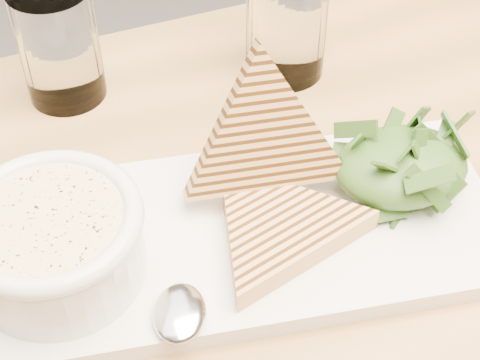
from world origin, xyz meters
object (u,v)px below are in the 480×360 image
object	(u,v)px
table_top	(250,306)
platter	(247,234)
soup_bowl	(56,249)
glass_near	(59,45)
glass_far	(287,19)

from	to	relation	value
table_top	platter	xyz separation A→B (m)	(0.01, 0.05, 0.03)
soup_bowl	glass_near	size ratio (longest dim) A/B	1.12
glass_far	soup_bowl	bearing A→B (deg)	-140.69
glass_near	glass_far	xyz separation A→B (m)	(0.21, -0.03, 0.00)
table_top	glass_far	world-z (taller)	glass_far
glass_near	soup_bowl	bearing A→B (deg)	-98.47
soup_bowl	glass_far	distance (m)	0.32
table_top	glass_far	xyz separation A→B (m)	(0.12, 0.25, 0.08)
table_top	glass_far	bearing A→B (deg)	65.11
platter	glass_far	world-z (taller)	glass_far
table_top	glass_near	world-z (taller)	glass_near
table_top	soup_bowl	size ratio (longest dim) A/B	8.69
table_top	soup_bowl	distance (m)	0.15
platter	glass_near	size ratio (longest dim) A/B	3.55
soup_bowl	glass_far	size ratio (longest dim) A/B	1.06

